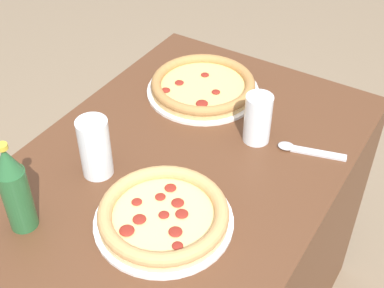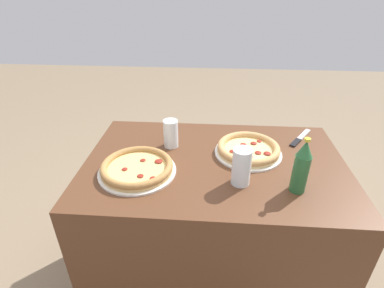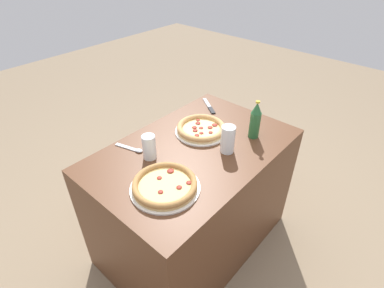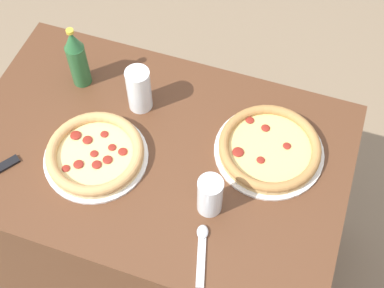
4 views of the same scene
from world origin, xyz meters
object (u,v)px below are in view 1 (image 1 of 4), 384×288
at_px(glass_orange_juice, 95,151).
at_px(spoon, 302,150).
at_px(beer_bottle, 15,189).
at_px(pizza_salami, 203,86).
at_px(glass_lemonade, 258,120).
at_px(pizza_margherita, 163,215).

bearing_deg(glass_orange_juice, spoon, -49.76).
relative_size(glass_orange_juice, beer_bottle, 0.67).
bearing_deg(pizza_salami, glass_orange_juice, 174.35).
bearing_deg(glass_lemonade, pizza_salami, 63.69).
distance_m(pizza_salami, pizza_margherita, 0.48).
height_order(glass_lemonade, spoon, glass_lemonade).
xyz_separation_m(pizza_salami, glass_lemonade, (-0.11, -0.21, 0.04)).
relative_size(pizza_salami, glass_orange_juice, 2.12).
relative_size(glass_lemonade, glass_orange_juice, 0.87).
bearing_deg(pizza_salami, glass_lemonade, -116.31).
bearing_deg(glass_lemonade, spoon, -81.63).
bearing_deg(beer_bottle, glass_orange_juice, -8.00).
bearing_deg(glass_lemonade, glass_orange_juice, 139.22).
xyz_separation_m(glass_orange_juice, beer_bottle, (-0.20, 0.03, 0.04)).
bearing_deg(pizza_margherita, pizza_salami, 21.04).
bearing_deg(beer_bottle, glass_lemonade, -29.60).
bearing_deg(glass_lemonade, pizza_margherita, 173.08).
xyz_separation_m(pizza_salami, glass_orange_juice, (-0.40, 0.04, 0.04)).
xyz_separation_m(pizza_salami, spoon, (-0.09, -0.33, -0.02)).
relative_size(glass_lemonade, spoon, 0.77).
bearing_deg(spoon, beer_bottle, 142.37).
relative_size(pizza_margherita, beer_bottle, 1.35).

